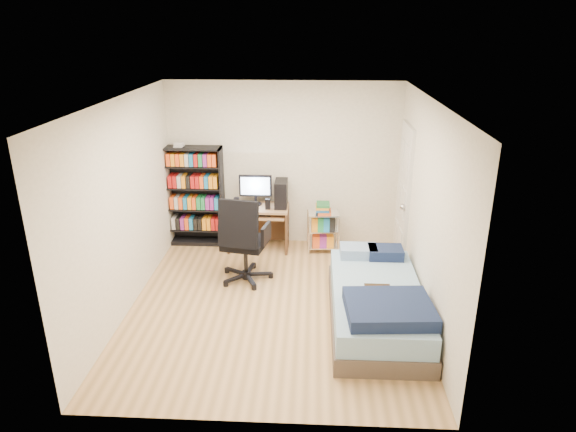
# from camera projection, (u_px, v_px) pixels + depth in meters

# --- Properties ---
(room) EXTENTS (3.58, 4.08, 2.58)m
(room) POSITION_uv_depth(u_px,v_px,m) (273.00, 210.00, 5.92)
(room) COLOR tan
(room) RESTS_ON ground
(media_shelf) EXTENTS (0.87, 0.29, 1.61)m
(media_shelf) POSITION_uv_depth(u_px,v_px,m) (195.00, 195.00, 7.86)
(media_shelf) COLOR black
(media_shelf) RESTS_ON room
(computer_desk) EXTENTS (0.91, 0.53, 1.14)m
(computer_desk) POSITION_uv_depth(u_px,v_px,m) (264.00, 210.00, 7.77)
(computer_desk) COLOR #A47854
(computer_desk) RESTS_ON room
(office_chair) EXTENTS (0.84, 0.84, 1.20)m
(office_chair) POSITION_uv_depth(u_px,v_px,m) (244.00, 255.00, 6.82)
(office_chair) COLOR black
(office_chair) RESTS_ON room
(wire_cart) EXTENTS (0.49, 0.37, 0.76)m
(wire_cart) POSITION_uv_depth(u_px,v_px,m) (323.00, 220.00, 7.69)
(wire_cart) COLOR white
(wire_cart) RESTS_ON room
(bed) EXTENTS (1.04, 2.08, 0.59)m
(bed) POSITION_uv_depth(u_px,v_px,m) (377.00, 303.00, 5.88)
(bed) COLOR brown
(bed) RESTS_ON room
(door) EXTENTS (0.12, 0.80, 2.00)m
(door) POSITION_uv_depth(u_px,v_px,m) (403.00, 196.00, 7.18)
(door) COLOR silver
(door) RESTS_ON room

